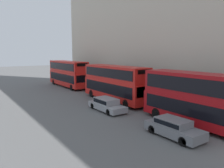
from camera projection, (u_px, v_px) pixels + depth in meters
name	position (u px, v px, depth m)	size (l,w,h in m)	color
bus_leading	(202.00, 98.00, 17.38)	(2.59, 10.74, 4.40)	#A80F14
bus_second_in_queue	(115.00, 82.00, 27.14)	(2.59, 10.74, 4.42)	red
bus_third_in_queue	(68.00, 73.00, 38.74)	(2.59, 11.36, 4.55)	red
car_dark_sedan	(174.00, 127.00, 15.68)	(1.76, 4.33, 1.33)	slate
car_hatchback	(107.00, 104.00, 22.76)	(1.84, 4.77, 1.34)	gray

